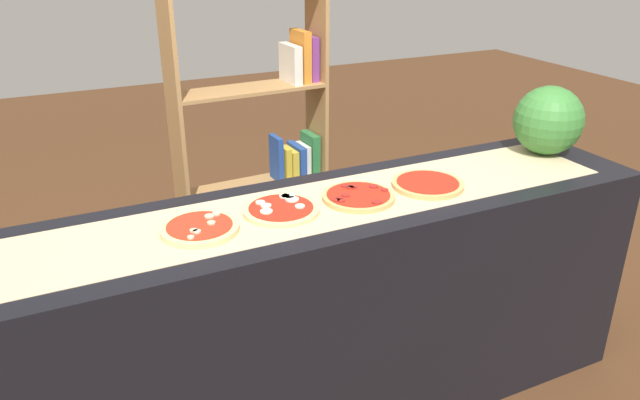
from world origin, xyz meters
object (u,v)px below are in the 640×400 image
object	(u,v)px
watermelon	(548,120)
bookshelf	(270,154)
pizza_mozzarella_1	(281,209)
pizza_plain_3	(428,184)
pizza_pepperoni_2	(358,196)
pizza_mushroom_0	(200,228)

from	to	relation	value
watermelon	bookshelf	xyz separation A→B (m)	(-0.84, 1.06, -0.36)
pizza_mozzarella_1	pizza_plain_3	world-z (taller)	pizza_mozzarella_1
watermelon	bookshelf	bearing A→B (deg)	128.65
pizza_mozzarella_1	watermelon	distance (m)	1.25
pizza_mozzarella_1	watermelon	size ratio (longest dim) A/B	0.91
bookshelf	pizza_plain_3	bearing A→B (deg)	-81.14
pizza_pepperoni_2	bookshelf	xyz separation A→B (m)	(0.11, 1.14, -0.23)
pizza_plain_3	pizza_mushroom_0	bearing A→B (deg)	179.46
pizza_mushroom_0	pizza_plain_3	world-z (taller)	pizza_mushroom_0
pizza_mozzarella_1	pizza_pepperoni_2	size ratio (longest dim) A/B	1.01
pizza_mushroom_0	bookshelf	world-z (taller)	bookshelf
pizza_mushroom_0	pizza_mozzarella_1	world-z (taller)	pizza_mushroom_0
pizza_plain_3	watermelon	bearing A→B (deg)	8.47
bookshelf	pizza_pepperoni_2	bearing A→B (deg)	-95.37
pizza_pepperoni_2	pizza_plain_3	distance (m)	0.29
pizza_plain_3	watermelon	size ratio (longest dim) A/B	0.92
pizza_mushroom_0	watermelon	size ratio (longest dim) A/B	0.87
bookshelf	pizza_mushroom_0	bearing A→B (deg)	-120.74
pizza_mushroom_0	pizza_mozzarella_1	distance (m)	0.29
pizza_mozzarella_1	watermelon	world-z (taller)	watermelon
pizza_mushroom_0	pizza_pepperoni_2	xyz separation A→B (m)	(0.57, 0.00, -0.00)
pizza_plain_3	pizza_mozzarella_1	bearing A→B (deg)	176.75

